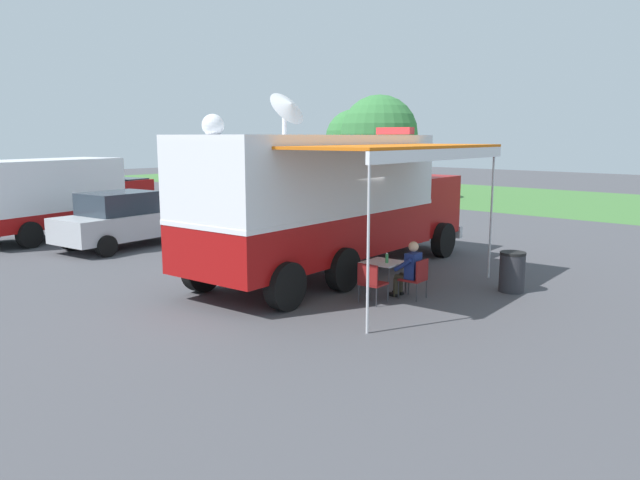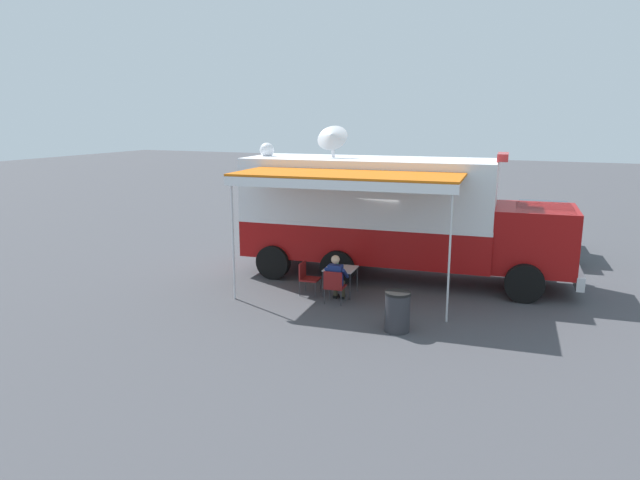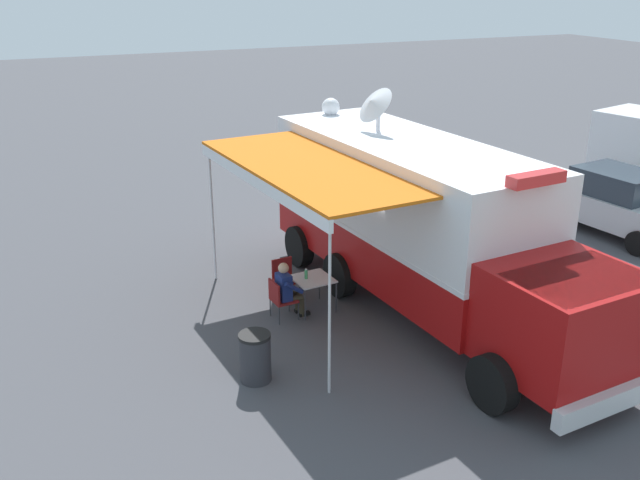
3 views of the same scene
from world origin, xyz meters
TOP-DOWN VIEW (x-y plane):
  - ground_plane at (0.00, 0.00)m, footprint 100.00×100.00m
  - lot_stripe at (-2.65, 2.48)m, footprint 0.52×4.79m
  - command_truck at (-0.03, 0.75)m, footprint 5.49×9.66m
  - folding_table at (2.12, -0.04)m, footprint 0.86×0.86m
  - water_bottle at (2.24, -0.08)m, footprint 0.07×0.07m
  - folding_chair_at_table at (2.92, 0.10)m, footprint 0.52×0.52m
  - folding_chair_beside_table at (2.43, -0.89)m, footprint 0.52×0.52m
  - seated_responder at (2.73, 0.09)m, footprint 0.69×0.58m
  - trash_bin at (4.13, 2.10)m, footprint 0.57×0.57m
  - car_behind_truck at (-7.38, -0.97)m, footprint 2.43×4.40m

SIDE VIEW (x-z plane):
  - ground_plane at x=0.00m, z-range 0.00..0.00m
  - lot_stripe at x=-2.65m, z-range 0.00..0.01m
  - trash_bin at x=4.13m, z-range 0.00..0.91m
  - folding_chair_at_table at x=2.92m, z-range 0.08..0.95m
  - folding_chair_beside_table at x=2.43m, z-range 0.08..0.95m
  - seated_responder at x=2.73m, z-range 0.03..1.28m
  - folding_table at x=2.12m, z-range 0.31..1.04m
  - water_bottle at x=2.24m, z-range 0.72..0.95m
  - car_behind_truck at x=-7.38m, z-range 0.00..1.76m
  - command_truck at x=-0.03m, z-range -0.32..4.21m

